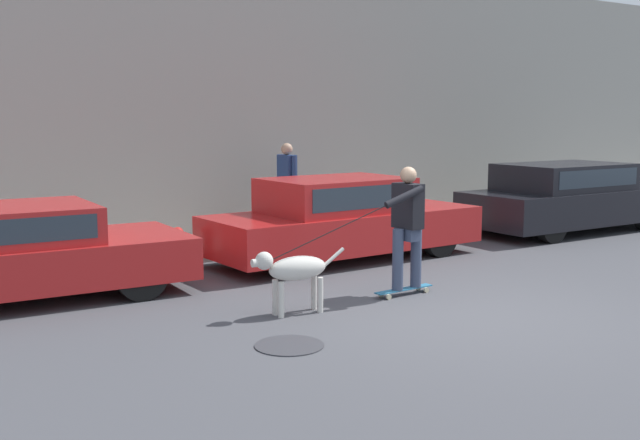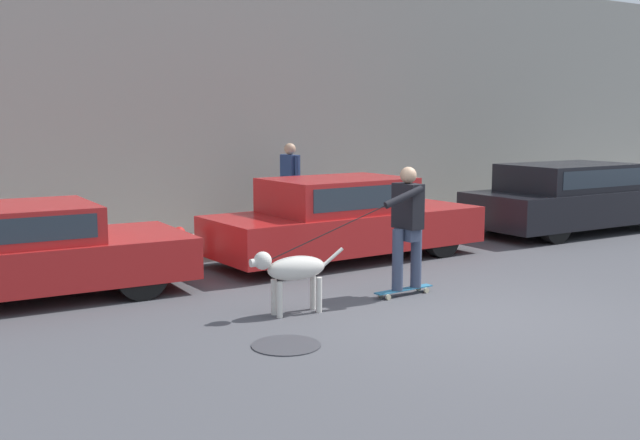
# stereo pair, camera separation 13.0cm
# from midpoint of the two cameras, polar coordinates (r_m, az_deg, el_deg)

# --- Properties ---
(ground_plane) EXTENTS (36.00, 36.00, 0.00)m
(ground_plane) POSITION_cam_midpoint_polar(r_m,az_deg,el_deg) (8.90, 11.29, -7.10)
(ground_plane) COLOR #47474C
(back_wall) EXTENTS (32.00, 0.30, 5.21)m
(back_wall) POSITION_cam_midpoint_polar(r_m,az_deg,el_deg) (14.15, -7.37, 9.17)
(back_wall) COLOR gray
(back_wall) RESTS_ON ground_plane
(sidewalk_curb) EXTENTS (30.00, 1.96, 0.15)m
(sidewalk_curb) POSITION_cam_midpoint_polar(r_m,az_deg,el_deg) (13.30, -5.10, -1.67)
(sidewalk_curb) COLOR gray
(sidewalk_curb) RESTS_ON ground_plane
(parked_car_0) EXTENTS (4.17, 1.97, 1.19)m
(parked_car_0) POSITION_cam_midpoint_polar(r_m,az_deg,el_deg) (10.04, -21.69, -2.35)
(parked_car_0) COLOR black
(parked_car_0) RESTS_ON ground_plane
(parked_car_1) EXTENTS (4.58, 1.85, 1.32)m
(parked_car_1) POSITION_cam_midpoint_polar(r_m,az_deg,el_deg) (11.91, 2.16, -0.04)
(parked_car_1) COLOR black
(parked_car_1) RESTS_ON ground_plane
(parked_car_2) EXTENTS (4.55, 1.84, 1.36)m
(parked_car_2) POSITION_cam_midpoint_polar(r_m,az_deg,el_deg) (15.61, 18.91, 1.57)
(parked_car_2) COLOR black
(parked_car_2) RESTS_ON ground_plane
(dog) EXTENTS (1.20, 0.33, 0.77)m
(dog) POSITION_cam_midpoint_polar(r_m,az_deg,el_deg) (8.65, -1.68, -3.84)
(dog) COLOR beige
(dog) RESTS_ON ground_plane
(skateboarder) EXTENTS (2.49, 0.59, 1.65)m
(skateboarder) POSITION_cam_midpoint_polar(r_m,az_deg,el_deg) (9.56, 7.01, -0.20)
(skateboarder) COLOR beige
(skateboarder) RESTS_ON ground_plane
(pedestrian_with_bag) EXTENTS (0.22, 0.65, 1.65)m
(pedestrian_with_bag) POSITION_cam_midpoint_polar(r_m,az_deg,el_deg) (13.72, -2.06, 2.82)
(pedestrian_with_bag) COLOR #3D4760
(pedestrian_with_bag) RESTS_ON sidewalk_curb
(manhole_cover) EXTENTS (0.70, 0.70, 0.01)m
(manhole_cover) POSITION_cam_midpoint_polar(r_m,az_deg,el_deg) (7.60, -2.10, -9.51)
(manhole_cover) COLOR #38383D
(manhole_cover) RESTS_ON ground_plane
(fire_hydrant) EXTENTS (0.18, 0.18, 0.64)m
(fire_hydrant) POSITION_cam_midpoint_polar(r_m,az_deg,el_deg) (11.42, -10.32, -2.01)
(fire_hydrant) COLOR red
(fire_hydrant) RESTS_ON ground_plane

